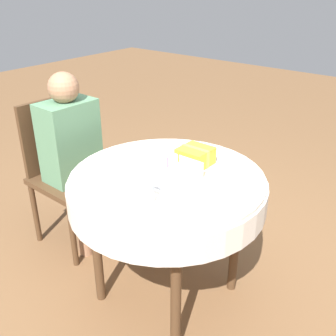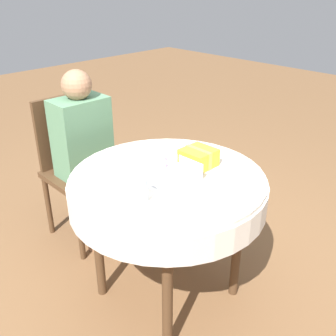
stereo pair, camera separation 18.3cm
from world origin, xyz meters
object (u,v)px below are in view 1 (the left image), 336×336
(birthday_cake, at_px, (172,172))
(gift_box, at_px, (195,156))
(drinking_glass, at_px, (144,191))
(person, at_px, (73,147))
(chair, at_px, (66,168))

(birthday_cake, relative_size, gift_box, 1.30)
(drinking_glass, height_order, gift_box, drinking_glass)
(birthday_cake, distance_m, gift_box, 0.22)
(birthday_cake, distance_m, drinking_glass, 0.24)
(person, bearing_deg, gift_box, -77.69)
(birthday_cake, bearing_deg, chair, 86.37)
(person, xyz_separation_m, birthday_cake, (-0.06, -0.83, 0.11))
(birthday_cake, bearing_deg, person, 86.03)
(birthday_cake, bearing_deg, drinking_glass, -172.31)
(drinking_glass, xyz_separation_m, gift_box, (0.45, 0.05, -0.01))
(chair, height_order, gift_box, chair)
(chair, relative_size, drinking_glass, 7.94)
(chair, relative_size, birthday_cake, 4.50)
(drinking_glass, bearing_deg, person, 71.34)
(chair, height_order, birthday_cake, chair)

